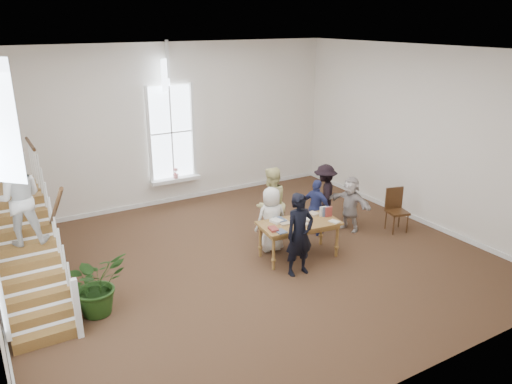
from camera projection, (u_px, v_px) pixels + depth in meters
ground at (250, 261)px, 11.06m from camera, size 10.00×10.00×0.00m
room_shell at (175, 189)px, 14.50m from camera, size 10.49×10.00×10.00m
staircase at (23, 221)px, 9.05m from camera, size 1.10×4.10×2.92m
library_table at (298, 226)px, 11.04m from camera, size 1.87×1.09×0.90m
police_officer at (300, 235)px, 10.25m from camera, size 0.65×0.43×1.77m
elderly_woman at (271, 219)px, 11.35m from camera, size 0.79×0.56×1.52m
person_yellow at (271, 204)px, 11.86m from camera, size 1.03×0.89×1.81m
woman_cluster_a at (316, 208)px, 12.21m from camera, size 0.59×0.89×1.41m
woman_cluster_b at (325, 195)px, 12.83m from camera, size 1.13×1.16×1.59m
woman_cluster_c at (350, 204)px, 12.48m from camera, size 0.76×1.37×1.41m
floor_plant at (96, 284)px, 8.95m from camera, size 1.29×1.20×1.18m
side_chair at (396, 207)px, 12.51m from camera, size 0.58×0.58×1.09m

